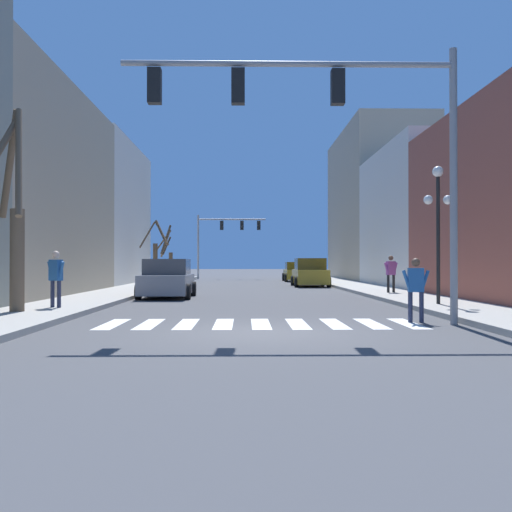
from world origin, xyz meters
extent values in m
plane|color=#4C4C4F|center=(0.00, 0.00, 0.00)|extent=(240.00, 240.00, 0.00)
cube|color=tan|center=(-10.64, 13.29, 4.55)|extent=(6.00, 14.59, 9.11)
cube|color=beige|center=(-10.64, 26.99, 4.64)|extent=(6.00, 12.81, 9.27)
cube|color=beige|center=(10.64, 22.58, 4.11)|extent=(6.00, 12.48, 8.22)
cube|color=tan|center=(10.64, 36.73, 6.15)|extent=(6.00, 15.83, 12.30)
cube|color=white|center=(-3.60, 1.80, 0.00)|extent=(0.45, 2.60, 0.01)
cube|color=white|center=(-2.70, 1.80, 0.00)|extent=(0.45, 2.60, 0.01)
cube|color=white|center=(-1.80, 1.80, 0.00)|extent=(0.45, 2.60, 0.01)
cube|color=white|center=(-0.90, 1.80, 0.00)|extent=(0.45, 2.60, 0.01)
cube|color=white|center=(0.00, 1.80, 0.00)|extent=(0.45, 2.60, 0.01)
cube|color=white|center=(0.90, 1.80, 0.00)|extent=(0.45, 2.60, 0.01)
cube|color=white|center=(1.80, 1.80, 0.00)|extent=(0.45, 2.60, 0.01)
cube|color=white|center=(2.70, 1.80, 0.00)|extent=(0.45, 2.60, 0.01)
cube|color=white|center=(3.60, 1.80, 0.00)|extent=(0.45, 2.60, 0.01)
cylinder|color=gray|center=(4.63, 1.50, 3.33)|extent=(0.18, 0.18, 6.66)
cylinder|color=gray|center=(0.65, 1.50, 6.26)|extent=(7.97, 0.14, 0.14)
cube|color=black|center=(1.84, 1.50, 5.71)|extent=(0.32, 0.28, 0.84)
cube|color=black|center=(-0.55, 1.50, 5.71)|extent=(0.32, 0.28, 0.84)
cube|color=black|center=(-2.54, 1.50, 5.71)|extent=(0.32, 0.28, 0.84)
cylinder|color=gray|center=(-4.63, 41.95, 2.92)|extent=(0.18, 0.18, 5.83)
cylinder|color=gray|center=(-1.56, 41.95, 5.43)|extent=(6.16, 0.14, 0.14)
cube|color=black|center=(-2.48, 41.95, 4.88)|extent=(0.32, 0.28, 0.84)
cube|color=black|center=(-0.63, 41.95, 4.88)|extent=(0.32, 0.28, 0.84)
cube|color=black|center=(0.91, 41.95, 4.88)|extent=(0.32, 0.28, 0.84)
cylinder|color=black|center=(5.91, 6.56, 2.22)|extent=(0.12, 0.12, 4.13)
sphere|color=white|center=(5.91, 6.56, 4.46)|extent=(0.36, 0.36, 0.36)
sphere|color=white|center=(5.59, 6.56, 3.54)|extent=(0.31, 0.31, 0.31)
sphere|color=white|center=(6.23, 6.56, 3.54)|extent=(0.31, 0.31, 0.31)
cube|color=#A38423|center=(3.72, 34.50, 0.55)|extent=(1.82, 4.51, 0.74)
cube|color=#594813|center=(3.72, 34.50, 1.22)|extent=(1.68, 2.35, 0.61)
cylinder|color=black|center=(2.79, 35.90, 0.32)|extent=(0.22, 0.64, 0.64)
cylinder|color=black|center=(4.65, 35.90, 0.32)|extent=(0.22, 0.64, 0.64)
cylinder|color=black|center=(2.79, 33.10, 0.32)|extent=(0.22, 0.64, 0.64)
cylinder|color=black|center=(4.65, 33.10, 0.32)|extent=(0.22, 0.64, 0.64)
cube|color=#A38423|center=(3.68, 24.35, 0.61)|extent=(1.90, 4.50, 0.87)
cube|color=#594813|center=(3.68, 24.35, 1.40)|extent=(1.75, 2.34, 0.71)
cylinder|color=black|center=(2.71, 25.74, 0.32)|extent=(0.22, 0.64, 0.64)
cylinder|color=black|center=(4.65, 25.74, 0.32)|extent=(0.22, 0.64, 0.64)
cylinder|color=black|center=(2.71, 22.95, 0.32)|extent=(0.22, 0.64, 0.64)
cylinder|color=black|center=(4.65, 22.95, 0.32)|extent=(0.22, 0.64, 0.64)
cube|color=gray|center=(-3.67, 12.62, 0.58)|extent=(1.94, 4.30, 0.80)
cube|color=#464648|center=(-3.67, 12.62, 1.31)|extent=(1.78, 2.23, 0.66)
cylinder|color=black|center=(-4.65, 13.95, 0.32)|extent=(0.22, 0.64, 0.64)
cylinder|color=black|center=(-2.68, 13.95, 0.32)|extent=(0.22, 0.64, 0.64)
cylinder|color=black|center=(-4.65, 11.28, 0.32)|extent=(0.22, 0.64, 0.64)
cylinder|color=black|center=(-2.68, 11.28, 0.32)|extent=(0.22, 0.64, 0.64)
cylinder|color=#282D47|center=(4.02, 2.07, 0.38)|extent=(0.11, 0.11, 0.76)
cylinder|color=#282D47|center=(3.74, 2.09, 0.38)|extent=(0.11, 0.11, 0.76)
cube|color=#235693|center=(3.88, 2.08, 1.06)|extent=(0.39, 0.24, 0.60)
sphere|color=brown|center=(3.88, 2.08, 1.50)|extent=(0.21, 0.21, 0.21)
cylinder|color=#235693|center=(4.09, 2.06, 1.02)|extent=(0.27, 0.10, 0.58)
cylinder|color=#235693|center=(3.67, 2.09, 1.02)|extent=(0.27, 0.10, 0.58)
cylinder|color=#282D47|center=(-6.17, 5.33, 0.55)|extent=(0.12, 0.12, 0.80)
cylinder|color=#282D47|center=(-5.93, 5.18, 0.55)|extent=(0.12, 0.12, 0.80)
cube|color=#235693|center=(-6.05, 5.25, 1.27)|extent=(0.45, 0.40, 0.63)
sphere|color=beige|center=(-6.05, 5.25, 1.73)|extent=(0.23, 0.23, 0.23)
cylinder|color=#235693|center=(-6.24, 5.38, 1.23)|extent=(0.28, 0.22, 0.61)
cylinder|color=#235693|center=(-5.86, 5.13, 1.23)|extent=(0.28, 0.22, 0.61)
cylinder|color=black|center=(6.31, 13.98, 0.54)|extent=(0.12, 0.12, 0.78)
cylinder|color=black|center=(6.04, 13.88, 0.54)|extent=(0.12, 0.12, 0.78)
cube|color=#9E4C93|center=(6.17, 13.93, 1.24)|extent=(0.43, 0.33, 0.62)
sphere|color=brown|center=(6.17, 13.93, 1.69)|extent=(0.22, 0.22, 0.22)
cylinder|color=#9E4C93|center=(6.38, 14.00, 1.20)|extent=(0.28, 0.17, 0.60)
cylinder|color=#9E4C93|center=(5.96, 13.86, 1.20)|extent=(0.28, 0.17, 0.60)
cylinder|color=brown|center=(-6.14, 33.91, 1.21)|extent=(0.31, 0.31, 2.12)
cylinder|color=brown|center=(-6.43, 33.19, 3.25)|extent=(0.68, 1.59, 2.34)
cylinder|color=brown|center=(-6.64, 34.64, 3.00)|extent=(1.04, 1.62, 2.22)
cylinder|color=brown|center=(-6.78, 33.91, 3.11)|extent=(1.36, 0.12, 1.81)
cylinder|color=brown|center=(-6.40, 33.45, 2.78)|extent=(0.59, 1.04, 1.46)
cylinder|color=brown|center=(-6.13, 25.74, 1.43)|extent=(0.30, 0.30, 2.56)
cylinder|color=brown|center=(-5.67, 25.51, 3.37)|extent=(1.02, 0.62, 1.62)
cylinder|color=brown|center=(-5.68, 25.23, 3.42)|extent=(0.99, 1.20, 1.63)
cylinder|color=brown|center=(-6.54, 25.14, 3.26)|extent=(0.85, 1.33, 1.75)
cylinder|color=brown|center=(-6.65, 3.81, 1.56)|extent=(0.39, 0.39, 2.82)
cylinder|color=brown|center=(-7.07, 4.32, 4.27)|extent=(1.02, 1.23, 3.00)
cylinder|color=brown|center=(-6.34, 3.06, 4.18)|extent=(0.76, 1.66, 3.15)
camera|label=1|loc=(-0.40, -12.76, 1.50)|focal=42.00mm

